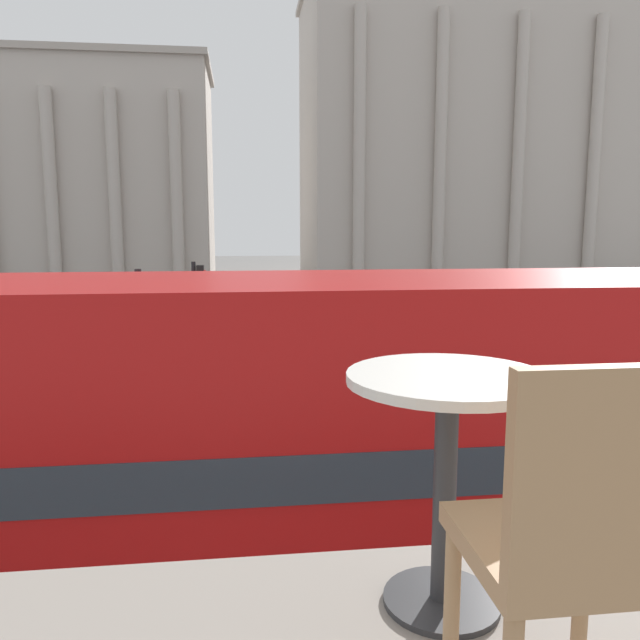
{
  "coord_description": "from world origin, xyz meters",
  "views": [
    {
      "loc": [
        0.15,
        -2.07,
        4.68
      ],
      "look_at": [
        2.36,
        15.79,
        1.98
      ],
      "focal_mm": 35.0,
      "sensor_mm": 36.0,
      "label": 1
    }
  ],
  "objects_px": {
    "traffic_light_mid": "(197,308)",
    "pedestrian_black": "(115,293)",
    "double_decker_bus": "(362,448)",
    "cafe_dining_table": "(446,438)",
    "pedestrian_red": "(428,309)",
    "traffic_light_near": "(145,345)",
    "car_silver": "(430,310)",
    "plaza_building_left": "(71,175)",
    "plaza_building_right": "(482,139)",
    "cafe_chair_0": "(574,541)"
  },
  "relations": [
    {
      "from": "traffic_light_near",
      "to": "car_silver",
      "type": "height_order",
      "value": "traffic_light_near"
    },
    {
      "from": "double_decker_bus",
      "to": "cafe_dining_table",
      "type": "relative_size",
      "value": 14.32
    },
    {
      "from": "double_decker_bus",
      "to": "cafe_dining_table",
      "type": "distance_m",
      "value": 4.99
    },
    {
      "from": "cafe_chair_0",
      "to": "pedestrian_black",
      "type": "bearing_deg",
      "value": 99.58
    },
    {
      "from": "cafe_dining_table",
      "to": "cafe_chair_0",
      "type": "distance_m",
      "value": 0.6
    },
    {
      "from": "double_decker_bus",
      "to": "cafe_chair_0",
      "type": "xyz_separation_m",
      "value": [
        -0.57,
        -5.22,
        1.73
      ]
    },
    {
      "from": "plaza_building_left",
      "to": "plaza_building_right",
      "type": "bearing_deg",
      "value": 0.66
    },
    {
      "from": "double_decker_bus",
      "to": "cafe_chair_0",
      "type": "relative_size",
      "value": 11.49
    },
    {
      "from": "pedestrian_black",
      "to": "double_decker_bus",
      "type": "bearing_deg",
      "value": 67.34
    },
    {
      "from": "traffic_light_mid",
      "to": "pedestrian_black",
      "type": "relative_size",
      "value": 2.08
    },
    {
      "from": "traffic_light_mid",
      "to": "pedestrian_black",
      "type": "xyz_separation_m",
      "value": [
        -5.84,
        18.2,
        -1.4
      ]
    },
    {
      "from": "pedestrian_black",
      "to": "plaza_building_right",
      "type": "bearing_deg",
      "value": 175.51
    },
    {
      "from": "double_decker_bus",
      "to": "pedestrian_red",
      "type": "bearing_deg",
      "value": 77.82
    },
    {
      "from": "double_decker_bus",
      "to": "pedestrian_red",
      "type": "distance_m",
      "value": 22.2
    },
    {
      "from": "plaza_building_right",
      "to": "pedestrian_black",
      "type": "xyz_separation_m",
      "value": [
        -28.47,
        -19.25,
        -11.39
      ]
    },
    {
      "from": "car_silver",
      "to": "pedestrian_red",
      "type": "bearing_deg",
      "value": 96.16
    },
    {
      "from": "plaza_building_right",
      "to": "pedestrian_red",
      "type": "relative_size",
      "value": 19.08
    },
    {
      "from": "traffic_light_near",
      "to": "plaza_building_right",
      "type": "bearing_deg",
      "value": 62.05
    },
    {
      "from": "plaza_building_right",
      "to": "pedestrian_red",
      "type": "height_order",
      "value": "plaza_building_right"
    },
    {
      "from": "car_silver",
      "to": "pedestrian_black",
      "type": "distance_m",
      "value": 17.44
    },
    {
      "from": "cafe_chair_0",
      "to": "plaza_building_left",
      "type": "xyz_separation_m",
      "value": [
        -14.61,
        53.44,
        4.85
      ]
    },
    {
      "from": "traffic_light_mid",
      "to": "cafe_chair_0",
      "type": "bearing_deg",
      "value": -83.21
    },
    {
      "from": "car_silver",
      "to": "plaza_building_right",
      "type": "bearing_deg",
      "value": -88.95
    },
    {
      "from": "plaza_building_right",
      "to": "traffic_light_near",
      "type": "relative_size",
      "value": 8.11
    },
    {
      "from": "double_decker_bus",
      "to": "traffic_light_mid",
      "type": "relative_size",
      "value": 2.81
    },
    {
      "from": "car_silver",
      "to": "traffic_light_mid",
      "type": "bearing_deg",
      "value": 74.74
    },
    {
      "from": "double_decker_bus",
      "to": "car_silver",
      "type": "bearing_deg",
      "value": 77.7
    },
    {
      "from": "traffic_light_mid",
      "to": "pedestrian_black",
      "type": "bearing_deg",
      "value": 107.79
    },
    {
      "from": "double_decker_bus",
      "to": "cafe_dining_table",
      "type": "height_order",
      "value": "cafe_dining_table"
    },
    {
      "from": "pedestrian_red",
      "to": "pedestrian_black",
      "type": "bearing_deg",
      "value": 109.03
    },
    {
      "from": "car_silver",
      "to": "pedestrian_black",
      "type": "height_order",
      "value": "pedestrian_black"
    },
    {
      "from": "plaza_building_right",
      "to": "double_decker_bus",
      "type": "bearing_deg",
      "value": -112.46
    },
    {
      "from": "cafe_dining_table",
      "to": "plaza_building_left",
      "type": "xyz_separation_m",
      "value": [
        -14.53,
        52.85,
        4.84
      ]
    },
    {
      "from": "traffic_light_near",
      "to": "traffic_light_mid",
      "type": "relative_size",
      "value": 1.06
    },
    {
      "from": "cafe_dining_table",
      "to": "car_silver",
      "type": "xyz_separation_m",
      "value": [
        8.37,
        27.26,
        -3.36
      ]
    },
    {
      "from": "plaza_building_left",
      "to": "traffic_light_mid",
      "type": "relative_size",
      "value": 6.24
    },
    {
      "from": "double_decker_bus",
      "to": "plaza_building_left",
      "type": "relative_size",
      "value": 0.45
    },
    {
      "from": "cafe_chair_0",
      "to": "pedestrian_black",
      "type": "height_order",
      "value": "cafe_chair_0"
    },
    {
      "from": "cafe_dining_table",
      "to": "pedestrian_red",
      "type": "relative_size",
      "value": 0.44
    },
    {
      "from": "plaza_building_left",
      "to": "car_silver",
      "type": "bearing_deg",
      "value": -48.17
    },
    {
      "from": "cafe_chair_0",
      "to": "pedestrian_red",
      "type": "relative_size",
      "value": 0.54
    },
    {
      "from": "cafe_chair_0",
      "to": "traffic_light_near",
      "type": "xyz_separation_m",
      "value": [
        -2.45,
        10.27,
        -1.47
      ]
    },
    {
      "from": "traffic_light_near",
      "to": "traffic_light_mid",
      "type": "bearing_deg",
      "value": 85.33
    },
    {
      "from": "plaza_building_left",
      "to": "traffic_light_mid",
      "type": "distance_m",
      "value": 39.68
    },
    {
      "from": "plaza_building_right",
      "to": "pedestrian_red",
      "type": "distance_m",
      "value": 32.63
    },
    {
      "from": "traffic_light_mid",
      "to": "plaza_building_left",
      "type": "bearing_deg",
      "value": 108.86
    },
    {
      "from": "plaza_building_left",
      "to": "pedestrian_black",
      "type": "height_order",
      "value": "plaza_building_left"
    },
    {
      "from": "plaza_building_left",
      "to": "pedestrian_black",
      "type": "xyz_separation_m",
      "value": [
        6.81,
        -18.84,
        -7.85
      ]
    },
    {
      "from": "plaza_building_right",
      "to": "pedestrian_black",
      "type": "distance_m",
      "value": 36.21
    },
    {
      "from": "car_silver",
      "to": "cafe_chair_0",
      "type": "bearing_deg",
      "value": 99.96
    }
  ]
}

